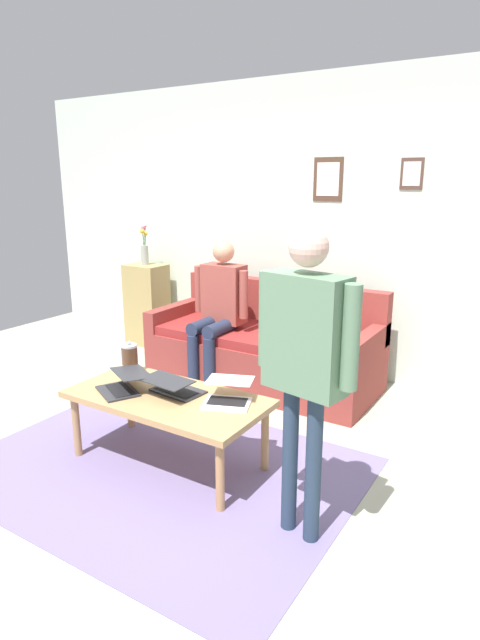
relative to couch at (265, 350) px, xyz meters
The scene contains 13 objects.
ground_plane 1.62m from the couch, 100.36° to the left, with size 7.68×7.68×0.00m, color #A6A691.
area_rug 1.71m from the couch, 95.79° to the left, with size 2.43×1.79×0.01m, color slate.
back_wall 1.26m from the couch, 114.18° to the right, with size 7.04×0.11×2.70m.
couch is the anchor object (origin of this frame).
coffee_table 1.59m from the couch, 96.16° to the left, with size 1.28×0.64×0.47m.
laptop_left 1.68m from the couch, 85.89° to the left, with size 0.40×0.41×0.12m.
laptop_center 1.55m from the couch, 97.07° to the left, with size 0.36×0.33×0.12m.
laptop_right 1.56m from the couch, 110.84° to the left, with size 0.38×0.40×0.13m.
french_press 1.44m from the couch, 76.65° to the left, with size 0.13×0.11×0.23m.
side_shelf 1.72m from the couch, 10.97° to the right, with size 0.42×0.32×0.89m.
flower_vase 1.87m from the couch, 10.99° to the right, with size 0.08×0.10×0.44m.
person_standing 2.25m from the couch, 124.21° to the left, with size 0.57×0.25×1.59m.
person_seated 0.59m from the couch, 33.43° to the left, with size 0.55×0.51×1.28m.
Camera 1 is at (-1.90, 2.38, 1.79)m, focal length 29.46 mm.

